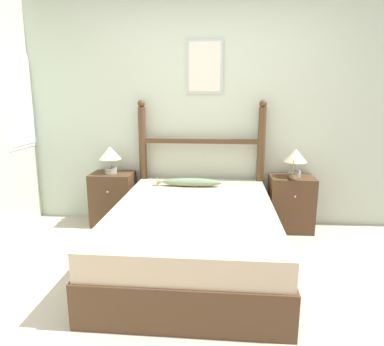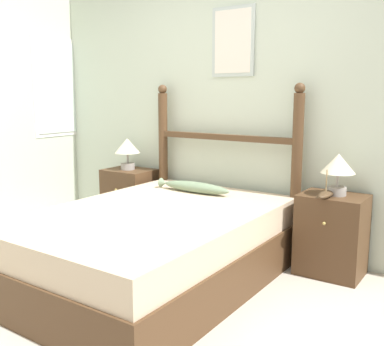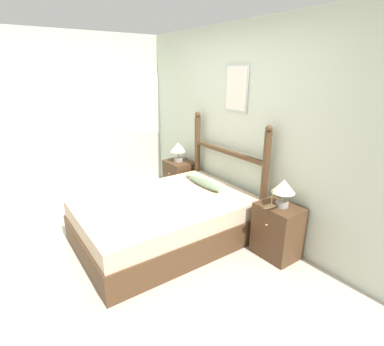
{
  "view_description": "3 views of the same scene",
  "coord_description": "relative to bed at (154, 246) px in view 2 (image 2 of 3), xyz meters",
  "views": [
    {
      "loc": [
        0.14,
        -2.21,
        1.47
      ],
      "look_at": [
        -0.16,
        1.12,
        0.71
      ],
      "focal_mm": 32.0,
      "sensor_mm": 36.0,
      "label": 1
    },
    {
      "loc": [
        1.87,
        -1.76,
        1.34
      ],
      "look_at": [
        -0.07,
        1.08,
        0.73
      ],
      "focal_mm": 42.0,
      "sensor_mm": 36.0,
      "label": 2
    },
    {
      "loc": [
        2.77,
        -0.97,
        2.0
      ],
      "look_at": [
        -0.0,
        0.97,
        0.83
      ],
      "focal_mm": 28.0,
      "sensor_mm": 36.0,
      "label": 3
    }
  ],
  "objects": [
    {
      "name": "ground_plane",
      "position": [
        0.1,
        -0.63,
        -0.26
      ],
      "size": [
        16.0,
        16.0,
        0.0
      ],
      "primitive_type": "plane",
      "color": "#B7AD9E"
    },
    {
      "name": "wall_back",
      "position": [
        0.1,
        1.1,
        1.02
      ],
      "size": [
        6.4,
        0.08,
        2.55
      ],
      "color": "beige",
      "rests_on": "ground_plane"
    },
    {
      "name": "bed",
      "position": [
        0.0,
        0.0,
        0.0
      ],
      "size": [
        1.42,
        2.03,
        0.53
      ],
      "color": "#4C331E",
      "rests_on": "ground_plane"
    },
    {
      "name": "headboard",
      "position": [
        0.0,
        0.97,
        0.49
      ],
      "size": [
        1.42,
        0.09,
        1.43
      ],
      "color": "#4C331E",
      "rests_on": "ground_plane"
    },
    {
      "name": "nightstand_left",
      "position": [
        -1.01,
        0.86,
        0.04
      ],
      "size": [
        0.47,
        0.39,
        0.61
      ],
      "color": "#4C331E",
      "rests_on": "ground_plane"
    },
    {
      "name": "nightstand_right",
      "position": [
        1.01,
        0.86,
        0.04
      ],
      "size": [
        0.47,
        0.39,
        0.61
      ],
      "color": "#4C331E",
      "rests_on": "ground_plane"
    },
    {
      "name": "table_lamp_left",
      "position": [
        -1.02,
        0.85,
        0.56
      ],
      "size": [
        0.25,
        0.25,
        0.31
      ],
      "color": "gray",
      "rests_on": "nightstand_left"
    },
    {
      "name": "table_lamp_right",
      "position": [
        1.03,
        0.86,
        0.56
      ],
      "size": [
        0.25,
        0.25,
        0.31
      ],
      "color": "gray",
      "rests_on": "nightstand_right"
    },
    {
      "name": "model_boat",
      "position": [
        0.99,
        0.74,
        0.37
      ],
      "size": [
        0.08,
        0.26,
        0.2
      ],
      "color": "#4C3823",
      "rests_on": "nightstand_right"
    },
    {
      "name": "fish_pillow",
      "position": [
        -0.1,
        0.65,
        0.31
      ],
      "size": [
        0.69,
        0.12,
        0.09
      ],
      "color": "gray",
      "rests_on": "bed"
    }
  ]
}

